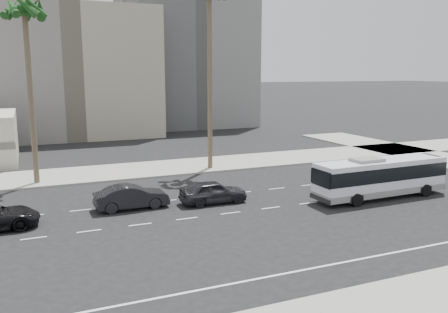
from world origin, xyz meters
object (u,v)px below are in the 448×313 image
car_a (213,192)px  palm_mid (25,14)px  car_b (132,197)px  city_bus (381,176)px

car_a → palm_mid: palm_mid is taller
car_b → palm_mid: size_ratio=0.33×
car_b → palm_mid: palm_mid is taller
city_bus → car_b: size_ratio=2.15×
car_a → palm_mid: (-11.34, 10.83, 12.76)m
car_a → palm_mid: 20.22m
car_a → palm_mid: bearing=47.6°
city_bus → car_b: bearing=164.6°
city_bus → car_a: 12.35m
car_a → city_bus: bearing=-105.1°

